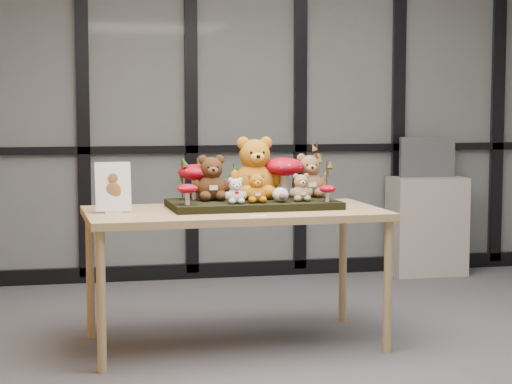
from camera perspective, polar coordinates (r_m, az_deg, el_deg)
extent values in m
plane|color=#59585E|center=(5.31, 4.77, -10.05)|extent=(5.00, 5.00, 0.00)
plane|color=#B4B1AA|center=(7.54, -0.64, 5.36)|extent=(5.00, 0.00, 5.00)
cube|color=#2D383F|center=(7.51, -0.60, 5.35)|extent=(4.90, 0.02, 2.70)
cube|color=black|center=(7.64, -0.59, -4.75)|extent=(4.90, 0.06, 0.12)
cube|color=black|center=(7.52, -0.60, 2.69)|extent=(4.90, 0.06, 0.06)
cube|color=black|center=(7.37, -10.60, 5.26)|extent=(0.10, 0.06, 2.70)
cube|color=black|center=(7.44, -4.01, 5.34)|extent=(0.10, 0.06, 2.70)
cube|color=black|center=(7.62, 2.74, 5.35)|extent=(0.10, 0.06, 2.70)
cube|color=black|center=(7.87, 8.75, 5.30)|extent=(0.10, 0.06, 2.70)
cube|color=black|center=(8.24, 14.65, 5.19)|extent=(0.10, 0.06, 2.70)
cube|color=tan|center=(5.39, -1.34, -1.32)|extent=(1.75, 0.93, 0.04)
cylinder|color=tan|center=(4.96, -9.51, -6.70)|extent=(0.05, 0.05, 0.76)
cylinder|color=tan|center=(5.70, -10.16, -5.11)|extent=(0.05, 0.05, 0.76)
cylinder|color=tan|center=(5.34, 8.12, -5.81)|extent=(0.05, 0.05, 0.76)
cylinder|color=tan|center=(6.03, 5.37, -4.46)|extent=(0.05, 0.05, 0.76)
cube|color=black|center=(5.47, -0.18, -0.75)|extent=(1.01, 0.53, 0.04)
cube|color=silver|center=(5.29, -8.77, -1.22)|extent=(0.10, 0.07, 0.01)
cube|color=white|center=(5.28, -8.79, 0.33)|extent=(0.20, 0.06, 0.28)
ellipsoid|color=brown|center=(5.27, -8.78, 0.07)|extent=(0.09, 0.01, 0.10)
ellipsoid|color=brown|center=(5.27, -8.79, 0.85)|extent=(0.06, 0.01, 0.06)
cube|color=white|center=(5.07, 0.13, -1.49)|extent=(0.10, 0.03, 0.00)
cube|color=#A0978E|center=(7.81, 10.47, -2.06)|extent=(0.61, 0.35, 0.81)
cube|color=#4B4E53|center=(7.77, 10.48, 2.13)|extent=(0.47, 0.05, 0.33)
cube|color=black|center=(7.75, 10.55, 2.12)|extent=(0.41, 0.00, 0.27)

